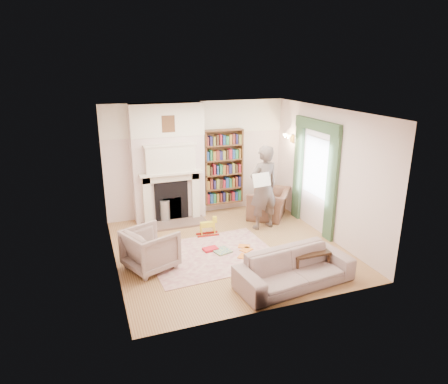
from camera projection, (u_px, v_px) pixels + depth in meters
name	position (u px, v px, depth m)	size (l,w,h in m)	color
floor	(228.00, 248.00, 8.27)	(4.50, 4.50, 0.00)	brown
ceiling	(229.00, 111.00, 7.41)	(4.50, 4.50, 0.00)	white
wall_back	(197.00, 159.00, 9.85)	(4.50, 4.50, 0.00)	silver
wall_front	(282.00, 225.00, 5.82)	(4.50, 4.50, 0.00)	silver
wall_left	(110.00, 196.00, 7.11)	(4.50, 4.50, 0.00)	silver
wall_right	(326.00, 173.00, 8.56)	(4.50, 4.50, 0.00)	silver
fireplace	(169.00, 164.00, 9.43)	(1.70, 0.58, 2.80)	silver
bookcase	(223.00, 167.00, 10.01)	(1.00, 0.24, 1.85)	brown
window	(316.00, 167.00, 8.90)	(0.02, 0.90, 1.30)	silver
curtain_left	(332.00, 186.00, 8.34)	(0.07, 0.32, 2.40)	#344C31
curtain_right	(298.00, 170.00, 9.59)	(0.07, 0.32, 2.40)	#344C31
pelmet	(317.00, 125.00, 8.60)	(0.09, 1.70, 0.24)	#344C31
wall_sconce	(285.00, 139.00, 9.68)	(0.20, 0.24, 0.24)	gold
rug	(212.00, 255.00, 7.97)	(2.44, 1.88, 0.01)	beige
armchair_reading	(269.00, 203.00, 9.88)	(1.06, 0.92, 0.69)	#50322B
armchair_left	(150.00, 249.00, 7.36)	(0.83, 0.85, 0.77)	#BBAF9A
sofa	(295.00, 269.00, 6.83)	(2.05, 0.80, 0.60)	#A19885
man_reading	(264.00, 188.00, 9.00)	(0.71, 0.47, 1.95)	#534742
newspaper	(262.00, 180.00, 8.70)	(0.44, 0.02, 0.30)	white
coffee_table	(307.00, 261.00, 7.24)	(0.70, 0.45, 0.45)	#372613
paraffin_heater	(165.00, 211.00, 9.57)	(0.24, 0.24, 0.55)	#A8ABB0
rocking_horse	(207.00, 226.00, 8.82)	(0.49, 0.20, 0.43)	yellow
board_game	(222.00, 251.00, 8.09)	(0.32, 0.32, 0.03)	#C6CD48
game_box_lid	(210.00, 249.00, 8.15)	(0.30, 0.20, 0.05)	red
comic_annuals	(249.00, 252.00, 8.08)	(0.67, 0.73, 0.02)	red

